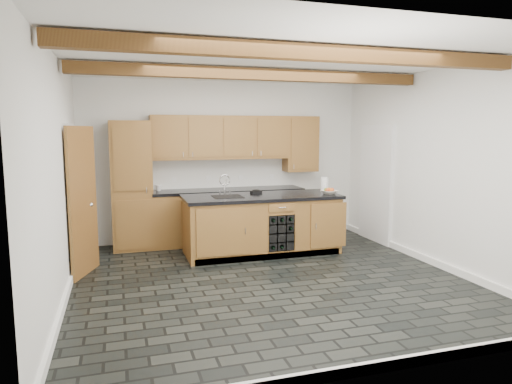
# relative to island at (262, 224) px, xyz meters

# --- Properties ---
(ground) EXTENTS (5.00, 5.00, 0.00)m
(ground) POSITION_rel_island_xyz_m (-0.31, -1.28, -0.47)
(ground) COLOR black
(ground) RESTS_ON ground
(room_shell) EXTENTS (5.01, 5.00, 5.00)m
(room_shell) POSITION_rel_island_xyz_m (-0.39, -0.75, 1.06)
(room_shell) COLOR white
(room_shell) RESTS_ON ground
(back_cabinetry) EXTENTS (3.65, 0.62, 2.20)m
(back_cabinetry) POSITION_rel_island_xyz_m (-0.68, 0.95, 0.51)
(back_cabinetry) COLOR olive
(back_cabinetry) RESTS_ON ground
(island) EXTENTS (2.48, 0.96, 0.93)m
(island) POSITION_rel_island_xyz_m (0.00, 0.00, 0.00)
(island) COLOR olive
(island) RESTS_ON ground
(faucet) EXTENTS (0.45, 0.40, 0.34)m
(faucet) POSITION_rel_island_xyz_m (-0.56, 0.05, 0.50)
(faucet) COLOR black
(faucet) RESTS_ON island
(kitchen_scale) EXTENTS (0.19, 0.14, 0.05)m
(kitchen_scale) POSITION_rel_island_xyz_m (-0.02, 0.26, 0.49)
(kitchen_scale) COLOR black
(kitchen_scale) RESTS_ON island
(fruit_bowl) EXTENTS (0.32, 0.32, 0.06)m
(fruit_bowl) POSITION_rel_island_xyz_m (1.07, -0.18, 0.50)
(fruit_bowl) COLOR beige
(fruit_bowl) RESTS_ON island
(fruit_cluster) EXTENTS (0.16, 0.17, 0.07)m
(fruit_cluster) POSITION_rel_island_xyz_m (1.07, -0.18, 0.53)
(fruit_cluster) COLOR red
(fruit_cluster) RESTS_ON fruit_bowl
(paper_towel) EXTENTS (0.12, 0.12, 0.24)m
(paper_towel) POSITION_rel_island_xyz_m (1.11, 0.08, 0.59)
(paper_towel) COLOR white
(paper_towel) RESTS_ON island
(mug) EXTENTS (0.12, 0.12, 0.10)m
(mug) POSITION_rel_island_xyz_m (-1.52, 1.02, 0.52)
(mug) COLOR white
(mug) RESTS_ON back_cabinetry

